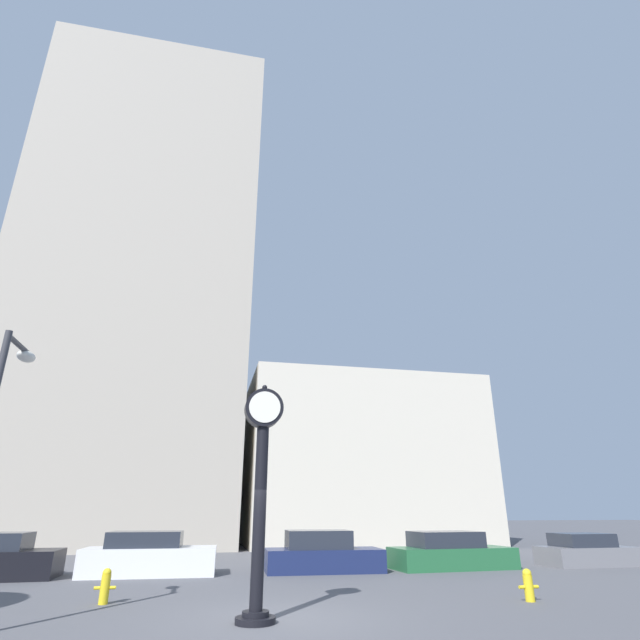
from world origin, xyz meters
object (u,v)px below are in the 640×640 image
(street_clock, at_px, (261,479))
(car_green, at_px, (450,553))
(fire_hydrant_far, at_px, (528,585))
(car_grey, at_px, (587,552))
(car_white, at_px, (149,557))
(car_navy, at_px, (322,554))
(fire_hydrant_near, at_px, (105,586))

(street_clock, height_order, car_green, street_clock)
(fire_hydrant_far, bearing_deg, car_green, 78.64)
(car_grey, bearing_deg, car_white, 178.55)
(car_navy, distance_m, fire_hydrant_far, 8.08)
(street_clock, height_order, car_grey, street_clock)
(car_navy, bearing_deg, street_clock, -108.31)
(street_clock, bearing_deg, car_green, 45.02)
(car_navy, xyz_separation_m, fire_hydrant_far, (3.62, -7.22, -0.21))
(car_grey, distance_m, fire_hydrant_near, 18.34)
(car_white, bearing_deg, car_grey, 1.05)
(street_clock, relative_size, fire_hydrant_far, 6.56)
(car_white, xyz_separation_m, fire_hydrant_near, (-0.45, -5.59, -0.20))
(fire_hydrant_near, relative_size, fire_hydrant_far, 1.06)
(car_white, distance_m, car_navy, 6.10)
(street_clock, bearing_deg, car_grey, 29.92)
(car_green, height_order, fire_hydrant_near, car_green)
(car_navy, relative_size, car_grey, 1.12)
(street_clock, relative_size, car_navy, 1.11)
(street_clock, distance_m, fire_hydrant_far, 7.31)
(car_navy, height_order, fire_hydrant_near, car_navy)
(street_clock, height_order, fire_hydrant_far, street_clock)
(car_white, distance_m, car_grey, 17.13)
(car_green, height_order, car_grey, car_green)
(car_navy, distance_m, fire_hydrant_near, 8.48)
(car_green, distance_m, car_grey, 5.97)
(car_grey, bearing_deg, car_green, 178.94)
(car_grey, height_order, fire_hydrant_near, car_grey)
(car_green, xyz_separation_m, fire_hydrant_near, (-11.60, -5.33, -0.16))
(fire_hydrant_near, bearing_deg, car_navy, 39.44)
(car_white, bearing_deg, street_clock, -69.15)
(fire_hydrant_near, bearing_deg, car_grey, 16.64)
(car_white, height_order, fire_hydrant_near, car_white)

